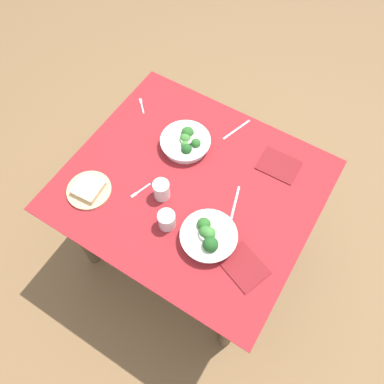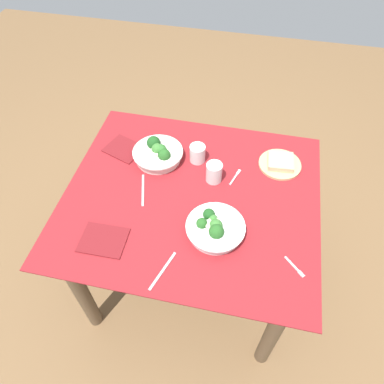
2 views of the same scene
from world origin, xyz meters
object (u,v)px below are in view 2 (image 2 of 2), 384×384
(water_glass_center, at_px, (197,153))
(fork_by_far_bowl, at_px, (295,268))
(table_knife_right, at_px, (143,190))
(napkin_folded_upper, at_px, (103,240))
(table_knife_left, at_px, (163,271))
(bread_side_plate, at_px, (280,163))
(broccoli_bowl_near, at_px, (215,228))
(water_glass_side, at_px, (214,172))
(fork_by_near_bowl, at_px, (235,176))
(broccoli_bowl_far, at_px, (158,153))
(napkin_folded_lower, at_px, (124,149))

(water_glass_center, height_order, fork_by_far_bowl, water_glass_center)
(table_knife_right, distance_m, napkin_folded_upper, 0.30)
(table_knife_left, bearing_deg, bread_side_plate, 166.54)
(broccoli_bowl_near, xyz_separation_m, water_glass_side, (-0.05, 0.29, 0.02))
(broccoli_bowl_near, xyz_separation_m, water_glass_center, (-0.15, 0.39, 0.01))
(water_glass_center, height_order, napkin_folded_upper, water_glass_center)
(water_glass_center, bearing_deg, bread_side_plate, 6.91)
(water_glass_center, bearing_deg, fork_by_near_bowl, -19.92)
(bread_side_plate, distance_m, fork_by_near_bowl, 0.23)
(broccoli_bowl_far, bearing_deg, fork_by_near_bowl, -5.87)
(fork_by_near_bowl, bearing_deg, table_knife_left, 177.04)
(napkin_folded_upper, bearing_deg, napkin_folded_lower, 100.06)
(water_glass_side, distance_m, fork_by_near_bowl, 0.11)
(table_knife_left, bearing_deg, fork_by_far_bowl, 121.61)
(fork_by_far_bowl, relative_size, napkin_folded_upper, 0.44)
(fork_by_near_bowl, bearing_deg, napkin_folded_upper, 151.80)
(table_knife_right, bearing_deg, broccoli_bowl_near, -130.12)
(bread_side_plate, xyz_separation_m, water_glass_side, (-0.29, -0.16, 0.03))
(broccoli_bowl_near, bearing_deg, napkin_folded_lower, 143.34)
(fork_by_far_bowl, distance_m, table_knife_left, 0.51)
(table_knife_right, xyz_separation_m, napkin_folded_upper, (-0.08, -0.29, 0.00))
(bread_side_plate, relative_size, napkin_folded_upper, 1.09)
(fork_by_near_bowl, bearing_deg, bread_side_plate, -40.99)
(table_knife_right, height_order, napkin_folded_upper, napkin_folded_upper)
(broccoli_bowl_near, distance_m, bread_side_plate, 0.50)
(fork_by_far_bowl, height_order, fork_by_near_bowl, same)
(fork_by_far_bowl, distance_m, table_knife_right, 0.73)
(broccoli_bowl_near, bearing_deg, table_knife_right, 156.38)
(fork_by_near_bowl, bearing_deg, broccoli_bowl_far, 102.03)
(fork_by_far_bowl, bearing_deg, fork_by_near_bowl, 168.57)
(napkin_folded_upper, bearing_deg, water_glass_side, 47.99)
(water_glass_center, relative_size, napkin_folded_lower, 0.49)
(water_glass_center, bearing_deg, table_knife_right, -129.95)
(broccoli_bowl_far, distance_m, water_glass_side, 0.29)
(broccoli_bowl_near, distance_m, fork_by_far_bowl, 0.34)
(table_knife_left, relative_size, napkin_folded_lower, 1.03)
(broccoli_bowl_near, distance_m, water_glass_side, 0.29)
(napkin_folded_upper, bearing_deg, broccoli_bowl_near, 17.14)
(water_glass_side, distance_m, napkin_folded_lower, 0.48)
(fork_by_near_bowl, bearing_deg, water_glass_center, 87.98)
(napkin_folded_lower, bearing_deg, broccoli_bowl_far, -8.21)
(broccoli_bowl_far, xyz_separation_m, water_glass_side, (0.28, -0.08, 0.01))
(broccoli_bowl_near, height_order, fork_by_near_bowl, broccoli_bowl_near)
(fork_by_far_bowl, bearing_deg, bread_side_plate, 143.72)
(water_glass_center, bearing_deg, fork_by_far_bowl, -45.41)
(bread_side_plate, height_order, water_glass_side, water_glass_side)
(bread_side_plate, xyz_separation_m, fork_by_far_bowl, (0.09, -0.54, -0.01))
(broccoli_bowl_near, xyz_separation_m, napkin_folded_upper, (-0.43, -0.13, -0.03))
(bread_side_plate, xyz_separation_m, fork_by_near_bowl, (-0.20, -0.12, -0.01))
(fork_by_far_bowl, xyz_separation_m, table_knife_right, (-0.68, 0.25, -0.00))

